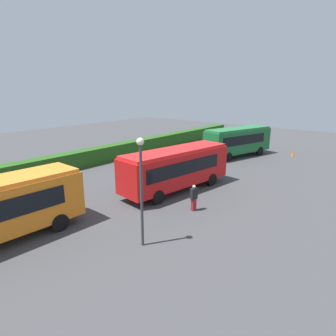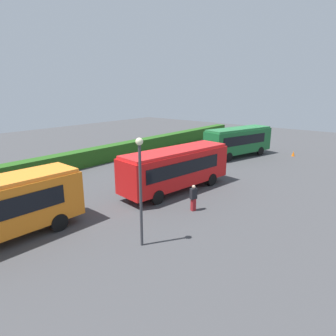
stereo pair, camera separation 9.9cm
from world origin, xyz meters
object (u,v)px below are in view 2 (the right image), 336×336
(bus_red, at_px, (176,167))
(traffic_cone, at_px, (293,154))
(lamppost, at_px, (140,180))
(person_center, at_px, (193,197))
(bus_green, at_px, (238,140))
(person_right, at_px, (164,168))
(person_far, at_px, (209,147))

(bus_red, height_order, traffic_cone, bus_red)
(lamppost, bearing_deg, person_center, 4.93)
(bus_red, bearing_deg, lamppost, -146.11)
(bus_green, distance_m, person_right, 12.13)
(bus_red, distance_m, bus_green, 13.73)
(person_center, bearing_deg, bus_green, -56.23)
(person_right, relative_size, person_far, 1.13)
(bus_red, height_order, person_center, bus_red)
(person_right, bearing_deg, bus_green, -40.06)
(traffic_cone, bearing_deg, lamppost, -179.27)
(bus_red, relative_size, person_center, 5.56)
(bus_green, relative_size, lamppost, 1.63)
(bus_green, xyz_separation_m, lamppost, (-21.26, -5.29, 1.55))
(bus_green, xyz_separation_m, person_far, (-0.98, 3.27, -0.99))
(bus_green, bearing_deg, lamppost, -150.59)
(bus_green, bearing_deg, person_right, -169.26)
(bus_red, distance_m, traffic_cone, 18.21)
(bus_green, height_order, person_right, bus_green)
(bus_green, bearing_deg, bus_red, -157.99)
(bus_red, xyz_separation_m, person_center, (-2.41, -3.27, -0.95))
(bus_green, relative_size, traffic_cone, 14.87)
(person_center, height_order, person_far, person_center)
(person_far, bearing_deg, person_center, -148.21)
(bus_green, xyz_separation_m, person_right, (-12.05, 0.99, -0.88))
(bus_green, xyz_separation_m, person_center, (-16.04, -4.84, -0.97))
(person_center, xyz_separation_m, lamppost, (-5.21, -0.45, 2.51))
(bus_green, distance_m, traffic_cone, 6.68)
(bus_red, distance_m, person_center, 4.17)
(person_center, xyz_separation_m, person_right, (3.99, 5.83, 0.09))
(person_far, xyz_separation_m, lamppost, (-20.27, -8.56, 2.53))
(bus_green, bearing_deg, person_center, -147.78)
(person_far, height_order, lamppost, lamppost)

